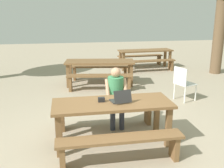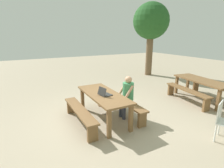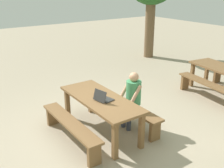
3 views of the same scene
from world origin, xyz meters
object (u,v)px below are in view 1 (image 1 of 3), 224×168
Objects in this scene: picnic_table_front at (112,108)px; picnic_table_rear at (100,64)px; plastic_chair at (183,83)px; laptop at (121,99)px; small_pouch at (101,100)px; picnic_table_mid at (145,53)px; person_seated at (116,93)px.

picnic_table_front is 0.93× the size of picnic_table_rear.
picnic_table_rear is at bearing 85.63° from picnic_table_front.
picnic_table_front is at bearing -86.29° from picnic_table_rear.
picnic_table_rear is (-1.91, 1.86, 0.18)m from plastic_chair.
laptop is 3.82m from picnic_table_rear.
small_pouch is 0.05× the size of picnic_table_rear.
laptop is at bearing -13.87° from small_pouch.
laptop is at bearing -84.16° from picnic_table_rear.
small_pouch is 6.37m from picnic_table_mid.
laptop is (0.14, -0.03, 0.17)m from picnic_table_front.
picnic_table_rear is (-2.11, -2.08, 0.02)m from picnic_table_mid.
picnic_table_mid is (2.40, 5.87, -0.02)m from picnic_table_front.
picnic_table_rear reaches higher than picnic_table_mid.
person_seated is 3.14m from picnic_table_rear.
laptop reaches higher than plastic_chair.
person_seated is 1.37× the size of plastic_chair.
picnic_table_mid is at bearing 66.09° from small_pouch.
picnic_table_rear is (0.10, 3.14, -0.06)m from person_seated.
picnic_table_mid is at bearing -122.04° from laptop.
picnic_table_mid is at bearing 67.76° from picnic_table_front.
plastic_chair is at bearing 38.19° from small_pouch.
person_seated reaches higher than picnic_table_front.
picnic_table_front is 0.94× the size of picnic_table_mid.
laptop is at bearing -12.37° from picnic_table_front.
laptop is at bearing 113.42° from plastic_chair.
picnic_table_mid is at bearing -22.91° from plastic_chair.
small_pouch is at bearing -89.09° from picnic_table_rear.
laptop is 0.16× the size of picnic_table_rear.
picnic_table_front is 2.93m from plastic_chair.
person_seated is 0.56× the size of picnic_table_mid.
person_seated is 0.55× the size of picnic_table_rear.
person_seated is (0.19, 0.65, 0.06)m from picnic_table_front.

